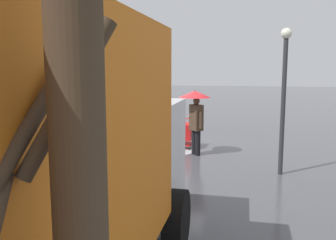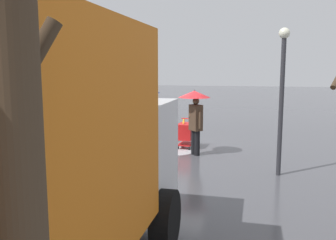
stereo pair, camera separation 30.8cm
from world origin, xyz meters
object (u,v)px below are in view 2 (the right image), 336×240
object	(u,v)px
cargo_van_parked_right	(79,110)
pedestrian_black_side	(195,107)
hand_dolly_boxes	(153,127)
shopping_cart_vendor	(186,132)
pedestrian_pink_side	(146,101)
street_lamp	(282,86)

from	to	relation	value
cargo_van_parked_right	pedestrian_black_side	size ratio (longest dim) A/B	2.51
hand_dolly_boxes	shopping_cart_vendor	bearing A→B (deg)	165.16
cargo_van_parked_right	pedestrian_pink_side	world-z (taller)	cargo_van_parked_right
cargo_van_parked_right	street_lamp	distance (m)	8.29
cargo_van_parked_right	pedestrian_black_side	world-z (taller)	cargo_van_parked_right
pedestrian_pink_side	pedestrian_black_side	size ratio (longest dim) A/B	1.00
hand_dolly_boxes	pedestrian_pink_side	size ratio (longest dim) A/B	0.61
shopping_cart_vendor	pedestrian_pink_side	bearing A→B (deg)	-25.46
cargo_van_parked_right	street_lamp	xyz separation A→B (m)	(-7.45, 3.44, 1.19)
hand_dolly_boxes	pedestrian_pink_side	distance (m)	1.13
pedestrian_black_side	cargo_van_parked_right	bearing A→B (deg)	-18.42
cargo_van_parked_right	street_lamp	world-z (taller)	street_lamp
pedestrian_black_side	street_lamp	distance (m)	3.21
pedestrian_pink_side	street_lamp	distance (m)	5.95
cargo_van_parked_right	pedestrian_pink_side	bearing A→B (deg)	-177.60
cargo_van_parked_right	shopping_cart_vendor	bearing A→B (deg)	171.08
shopping_cart_vendor	pedestrian_black_side	size ratio (longest dim) A/B	0.49
cargo_van_parked_right	hand_dolly_boxes	bearing A→B (deg)	173.56
shopping_cart_vendor	pedestrian_black_side	distance (m)	1.45
cargo_van_parked_right	hand_dolly_boxes	world-z (taller)	cargo_van_parked_right
shopping_cart_vendor	hand_dolly_boxes	size ratio (longest dim) A/B	0.79
cargo_van_parked_right	pedestrian_pink_side	distance (m)	2.78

